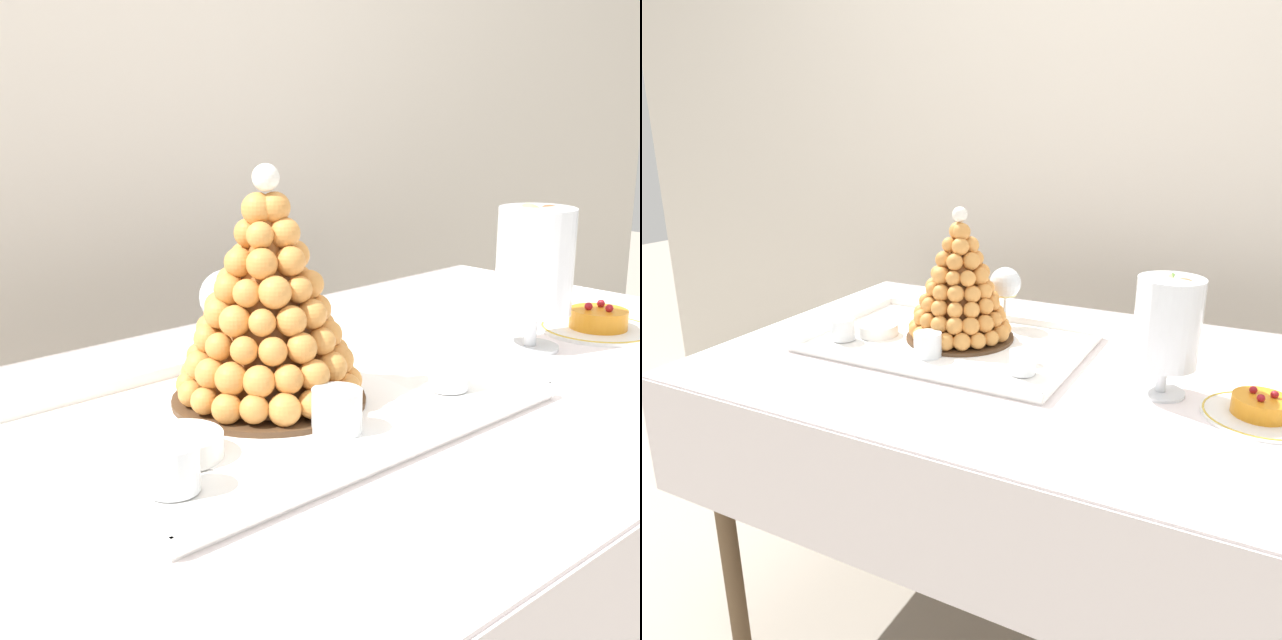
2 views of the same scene
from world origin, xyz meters
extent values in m
cube|color=silver|center=(0.00, 0.93, 1.25)|extent=(4.80, 0.10, 2.50)
cylinder|color=brown|center=(0.64, 0.37, 0.38)|extent=(0.04, 0.04, 0.76)
cube|color=brown|center=(0.00, 0.00, 0.76)|extent=(1.40, 0.86, 0.02)
cube|color=white|center=(0.00, 0.00, 0.78)|extent=(1.46, 0.92, 0.00)
cube|color=white|center=(0.00, 0.46, 0.64)|extent=(1.46, 0.01, 0.27)
cube|color=white|center=(0.73, 0.00, 0.64)|extent=(0.01, 0.92, 0.27)
cube|color=white|center=(-0.24, 0.01, 0.78)|extent=(0.63, 0.43, 0.01)
cube|color=white|center=(-0.24, -0.21, 0.79)|extent=(0.63, 0.01, 0.02)
cube|color=white|center=(-0.24, 0.22, 0.79)|extent=(0.63, 0.01, 0.02)
cube|color=white|center=(-0.55, 0.01, 0.79)|extent=(0.01, 0.43, 0.02)
cube|color=white|center=(0.07, 0.01, 0.79)|extent=(0.01, 0.43, 0.02)
cylinder|color=white|center=(-0.24, 0.01, 0.79)|extent=(0.39, 0.39, 0.00)
cylinder|color=#4C331E|center=(-0.23, 0.04, 0.79)|extent=(0.26, 0.26, 0.01)
cone|color=#B97336|center=(-0.23, 0.04, 0.93)|extent=(0.18, 0.18, 0.27)
sphere|color=#D78C41|center=(-0.12, 0.04, 0.82)|extent=(0.04, 0.04, 0.04)
sphere|color=#DD9245|center=(-0.13, 0.07, 0.82)|extent=(0.04, 0.04, 0.04)
sphere|color=#DC9245|center=(-0.15, 0.11, 0.81)|extent=(0.03, 0.03, 0.03)
sphere|color=#DD9346|center=(-0.18, 0.13, 0.81)|extent=(0.04, 0.04, 0.04)
sphere|color=#DE9446|center=(-0.21, 0.14, 0.81)|extent=(0.04, 0.04, 0.04)
sphere|color=#D98E42|center=(-0.25, 0.14, 0.82)|extent=(0.04, 0.04, 0.04)
sphere|color=#DD9346|center=(-0.28, 0.13, 0.82)|extent=(0.04, 0.04, 0.04)
sphere|color=#D88D42|center=(-0.31, 0.11, 0.81)|extent=(0.03, 0.03, 0.03)
sphere|color=#D88D42|center=(-0.33, 0.07, 0.81)|extent=(0.04, 0.04, 0.04)
sphere|color=#DC9145|center=(-0.33, 0.04, 0.81)|extent=(0.04, 0.04, 0.04)
sphere|color=#D88D42|center=(-0.33, 0.00, 0.81)|extent=(0.04, 0.04, 0.04)
sphere|color=#D88D42|center=(-0.31, -0.03, 0.82)|extent=(0.04, 0.04, 0.04)
sphere|color=#DB9044|center=(-0.28, -0.05, 0.81)|extent=(0.04, 0.04, 0.04)
sphere|color=#DB9044|center=(-0.25, -0.07, 0.82)|extent=(0.04, 0.04, 0.04)
sphere|color=#DD9346|center=(-0.21, -0.07, 0.81)|extent=(0.04, 0.04, 0.04)
sphere|color=#DA8F43|center=(-0.18, -0.05, 0.82)|extent=(0.04, 0.04, 0.04)
sphere|color=#DC9245|center=(-0.15, -0.03, 0.81)|extent=(0.04, 0.04, 0.04)
sphere|color=#DC9145|center=(-0.13, 0.00, 0.81)|extent=(0.04, 0.04, 0.04)
sphere|color=#D88D42|center=(-0.14, 0.07, 0.85)|extent=(0.04, 0.04, 0.04)
sphere|color=#D88D42|center=(-0.16, 0.10, 0.85)|extent=(0.04, 0.04, 0.04)
sphere|color=#DE9447|center=(-0.19, 0.12, 0.85)|extent=(0.04, 0.04, 0.04)
sphere|color=#D78B41|center=(-0.22, 0.13, 0.85)|extent=(0.04, 0.04, 0.04)
sphere|color=#DA9044|center=(-0.26, 0.13, 0.85)|extent=(0.04, 0.04, 0.04)
sphere|color=#D98E43|center=(-0.29, 0.11, 0.85)|extent=(0.04, 0.04, 0.04)
sphere|color=#DE9446|center=(-0.31, 0.08, 0.85)|extent=(0.04, 0.04, 0.04)
sphere|color=#DC9245|center=(-0.32, 0.04, 0.85)|extent=(0.04, 0.04, 0.04)
sphere|color=#D88D42|center=(-0.32, 0.01, 0.85)|extent=(0.04, 0.04, 0.04)
sphere|color=#DD9346|center=(-0.30, -0.02, 0.85)|extent=(0.04, 0.04, 0.04)
sphere|color=#D88C41|center=(-0.27, -0.05, 0.85)|extent=(0.04, 0.04, 0.04)
sphere|color=#DC9245|center=(-0.23, -0.05, 0.85)|extent=(0.04, 0.04, 0.04)
sphere|color=#DC9245|center=(-0.20, -0.05, 0.85)|extent=(0.04, 0.04, 0.04)
sphere|color=#D98E43|center=(-0.17, -0.03, 0.85)|extent=(0.04, 0.04, 0.04)
sphere|color=#D68B40|center=(-0.14, 0.00, 0.85)|extent=(0.04, 0.04, 0.04)
sphere|color=#D68B40|center=(-0.14, 0.03, 0.85)|extent=(0.04, 0.04, 0.04)
sphere|color=#DA8F43|center=(-0.17, 0.09, 0.88)|extent=(0.04, 0.04, 0.04)
sphere|color=#D88D42|center=(-0.20, 0.11, 0.88)|extent=(0.04, 0.04, 0.04)
sphere|color=#DB9044|center=(-0.24, 0.12, 0.88)|extent=(0.04, 0.04, 0.04)
sphere|color=#DB9044|center=(-0.27, 0.10, 0.88)|extent=(0.04, 0.04, 0.04)
sphere|color=#DB9144|center=(-0.30, 0.08, 0.88)|extent=(0.04, 0.04, 0.04)
sphere|color=#DA8F43|center=(-0.31, 0.04, 0.88)|extent=(0.04, 0.04, 0.04)
sphere|color=#D78B41|center=(-0.30, 0.00, 0.88)|extent=(0.04, 0.04, 0.04)
sphere|color=#DB9044|center=(-0.27, -0.03, 0.88)|extent=(0.04, 0.04, 0.04)
sphere|color=#D98E43|center=(-0.24, -0.04, 0.88)|extent=(0.04, 0.04, 0.04)
sphere|color=#DD9245|center=(-0.20, -0.04, 0.88)|extent=(0.04, 0.04, 0.04)
sphere|color=#DD9346|center=(-0.17, -0.02, 0.88)|extent=(0.04, 0.04, 0.04)
sphere|color=#D98E43|center=(-0.15, 0.02, 0.88)|extent=(0.04, 0.04, 0.04)
sphere|color=#D98E43|center=(-0.15, 0.06, 0.88)|extent=(0.04, 0.04, 0.04)
sphere|color=#DA9044|center=(-0.20, 0.09, 0.91)|extent=(0.04, 0.04, 0.04)
sphere|color=#DB9144|center=(-0.23, 0.10, 0.91)|extent=(0.04, 0.04, 0.04)
sphere|color=#D98E43|center=(-0.27, 0.09, 0.92)|extent=(0.04, 0.04, 0.04)
sphere|color=#DD9346|center=(-0.29, 0.06, 0.92)|extent=(0.04, 0.04, 0.04)
sphere|color=#DD9346|center=(-0.29, 0.03, 0.91)|extent=(0.04, 0.04, 0.04)
sphere|color=#DB9144|center=(-0.28, -0.01, 0.91)|extent=(0.04, 0.04, 0.04)
sphere|color=#D98E43|center=(-0.24, -0.03, 0.91)|extent=(0.04, 0.04, 0.04)
sphere|color=#DA9044|center=(-0.21, -0.02, 0.92)|extent=(0.04, 0.04, 0.04)
sphere|color=#DB9144|center=(-0.18, 0.00, 0.91)|extent=(0.04, 0.04, 0.04)
sphere|color=#DB9144|center=(-0.16, 0.03, 0.91)|extent=(0.04, 0.04, 0.04)
sphere|color=#D98E42|center=(-0.17, 0.07, 0.91)|extent=(0.03, 0.03, 0.03)
sphere|color=#D98D42|center=(-0.22, 0.09, 0.95)|extent=(0.04, 0.04, 0.04)
sphere|color=#D98E42|center=(-0.25, 0.08, 0.95)|extent=(0.04, 0.04, 0.04)
sphere|color=#D78C41|center=(-0.28, 0.06, 0.95)|extent=(0.04, 0.04, 0.04)
sphere|color=#DC9245|center=(-0.28, 0.02, 0.95)|extent=(0.04, 0.04, 0.04)
sphere|color=#DD9346|center=(-0.25, -0.01, 0.95)|extent=(0.04, 0.04, 0.04)
sphere|color=#D98E43|center=(-0.22, -0.01, 0.95)|extent=(0.03, 0.03, 0.03)
sphere|color=#DC9145|center=(-0.19, 0.00, 0.95)|extent=(0.04, 0.04, 0.04)
sphere|color=#DA8F43|center=(-0.18, 0.04, 0.95)|extent=(0.04, 0.04, 0.04)
sphere|color=#D78C41|center=(-0.19, 0.07, 0.95)|extent=(0.04, 0.04, 0.04)
sphere|color=#D78C41|center=(-0.24, 0.08, 0.98)|extent=(0.04, 0.04, 0.04)
sphere|color=#DB9044|center=(-0.26, 0.05, 0.98)|extent=(0.04, 0.04, 0.04)
sphere|color=#D78B41|center=(-0.26, 0.01, 0.98)|extent=(0.04, 0.04, 0.04)
sphere|color=#D78B41|center=(-0.22, 0.00, 0.98)|extent=(0.04, 0.04, 0.04)
sphere|color=#DA8F43|center=(-0.19, 0.03, 0.98)|extent=(0.04, 0.04, 0.04)
sphere|color=#DA8F43|center=(-0.20, 0.06, 0.98)|extent=(0.04, 0.04, 0.04)
sphere|color=#D78C41|center=(-0.24, 0.06, 1.01)|extent=(0.04, 0.04, 0.04)
sphere|color=#DD9346|center=(-0.25, 0.03, 1.02)|extent=(0.04, 0.04, 0.04)
sphere|color=#DC9245|center=(-0.22, 0.02, 1.02)|extent=(0.04, 0.04, 0.04)
sphere|color=#DD9346|center=(-0.21, 0.05, 1.01)|extent=(0.04, 0.04, 0.04)
sphere|color=#DC9145|center=(-0.24, 0.05, 1.05)|extent=(0.04, 0.04, 0.04)
sphere|color=#D78B41|center=(-0.22, 0.03, 1.05)|extent=(0.04, 0.04, 0.04)
sphere|color=white|center=(-0.23, 0.04, 1.09)|extent=(0.04, 0.04, 0.04)
cylinder|color=silver|center=(-0.48, -0.10, 0.81)|extent=(0.06, 0.06, 0.05)
cylinder|color=#F4EAC6|center=(-0.48, -0.10, 0.80)|extent=(0.05, 0.05, 0.02)
cylinder|color=white|center=(-0.48, -0.10, 0.82)|extent=(0.05, 0.05, 0.02)
sphere|color=brown|center=(-0.48, -0.09, 0.83)|extent=(0.02, 0.02, 0.02)
cylinder|color=silver|center=(-0.24, -0.10, 0.81)|extent=(0.06, 0.06, 0.05)
cylinder|color=brown|center=(-0.24, -0.10, 0.80)|extent=(0.06, 0.06, 0.02)
cylinder|color=#8C603D|center=(-0.24, -0.10, 0.82)|extent=(0.06, 0.06, 0.02)
sphere|color=brown|center=(-0.23, -0.09, 0.83)|extent=(0.02, 0.02, 0.02)
cylinder|color=silver|center=(-0.01, -0.09, 0.81)|extent=(0.06, 0.06, 0.05)
cylinder|color=#F4EAC6|center=(-0.01, -0.09, 0.80)|extent=(0.05, 0.05, 0.02)
cylinder|color=white|center=(-0.01, -0.09, 0.81)|extent=(0.05, 0.05, 0.01)
sphere|color=brown|center=(-0.01, -0.10, 0.83)|extent=(0.02, 0.02, 0.02)
cylinder|color=white|center=(-0.42, -0.03, 0.80)|extent=(0.10, 0.10, 0.03)
cylinder|color=#F2CC59|center=(-0.42, -0.03, 0.81)|extent=(0.09, 0.09, 0.00)
cylinder|color=white|center=(0.26, -0.05, 0.78)|extent=(0.09, 0.09, 0.01)
cylinder|color=white|center=(0.26, -0.05, 0.81)|extent=(0.02, 0.02, 0.06)
cylinder|color=white|center=(0.26, -0.05, 0.93)|extent=(0.12, 0.12, 0.17)
cylinder|color=#F9A54C|center=(0.28, -0.05, 0.86)|extent=(0.06, 0.05, 0.04)
cylinder|color=brown|center=(0.25, -0.02, 0.86)|extent=(0.05, 0.05, 0.05)
cylinder|color=#72B2E0|center=(0.24, -0.05, 0.86)|extent=(0.05, 0.05, 0.05)
cylinder|color=#F9A54C|center=(0.26, -0.07, 0.86)|extent=(0.05, 0.05, 0.04)
cylinder|color=yellow|center=(0.27, -0.04, 0.88)|extent=(0.05, 0.04, 0.04)
cylinder|color=pink|center=(0.24, -0.04, 0.88)|extent=(0.05, 0.05, 0.04)
cylinder|color=yellow|center=(0.26, -0.08, 0.88)|extent=(0.05, 0.04, 0.05)
cylinder|color=#D199D8|center=(0.27, -0.03, 0.90)|extent=(0.05, 0.04, 0.05)
cylinder|color=#F9A54C|center=(0.24, -0.05, 0.90)|extent=(0.05, 0.04, 0.04)
cylinder|color=#72B2E0|center=(0.27, -0.07, 0.90)|extent=(0.05, 0.05, 0.05)
cylinder|color=brown|center=(0.25, -0.02, 0.92)|extent=(0.06, 0.04, 0.06)
cylinder|color=#72B2E0|center=(0.24, -0.07, 0.92)|extent=(0.05, 0.05, 0.05)
cylinder|color=#9ED860|center=(0.29, -0.06, 0.92)|extent=(0.05, 0.04, 0.04)
cylinder|color=yellow|center=(0.25, -0.04, 0.94)|extent=(0.05, 0.04, 0.05)
cylinder|color=#9ED860|center=(0.25, -0.06, 0.94)|extent=(0.05, 0.05, 0.04)
cylinder|color=#E54C47|center=(0.28, -0.08, 0.94)|extent=(0.05, 0.05, 0.05)
cylinder|color=#9ED860|center=(0.28, -0.02, 0.94)|extent=(0.05, 0.04, 0.05)
cylinder|color=pink|center=(0.24, -0.05, 0.95)|extent=(0.06, 0.05, 0.05)
cylinder|color=yellow|center=(0.26, -0.08, 0.95)|extent=(0.05, 0.05, 0.05)
cylinder|color=#F9A54C|center=(0.28, -0.05, 0.95)|extent=(0.05, 0.05, 0.05)
cylinder|color=yellow|center=(0.26, -0.02, 0.95)|extent=(0.06, 0.05, 0.06)
cylinder|color=brown|center=(0.23, -0.06, 0.97)|extent=(0.05, 0.05, 0.04)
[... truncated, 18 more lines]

